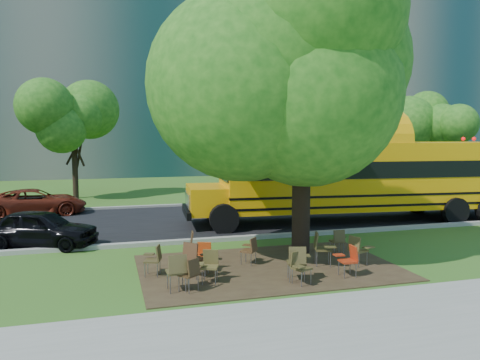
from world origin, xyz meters
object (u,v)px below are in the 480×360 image
object	(u,v)px
chair_9	(203,254)
bg_car_red	(36,202)
chair_6	(349,258)
chair_11	(250,248)
chair_8	(154,257)
main_tree	(303,71)
school_bus	(364,176)
black_car	(41,228)
chair_1	(195,256)
chair_0	(178,268)
chair_13	(338,239)
chair_12	(321,246)
chair_7	(358,248)
chair_2	(191,271)
chair_3	(209,263)
chair_5	(299,265)
chair_10	(196,243)
chair_4	(298,260)

from	to	relation	value
chair_9	bg_car_red	bearing A→B (deg)	-40.99
chair_6	chair_9	bearing A→B (deg)	69.78
chair_11	chair_8	bearing A→B (deg)	138.99
main_tree	bg_car_red	bearing A→B (deg)	133.11
chair_6	chair_9	distance (m)	3.82
school_bus	black_car	bearing A→B (deg)	-169.63
chair_1	chair_9	xyz separation A→B (m)	(0.32, 0.51, -0.10)
school_bus	chair_0	world-z (taller)	school_bus
chair_8	chair_13	distance (m)	5.67
bg_car_red	chair_12	bearing A→B (deg)	-149.45
chair_7	chair_12	bearing A→B (deg)	-125.15
chair_2	black_car	bearing A→B (deg)	86.71
main_tree	chair_1	world-z (taller)	main_tree
chair_3	chair_13	world-z (taller)	chair_3
chair_2	chair_7	size ratio (longest dim) A/B	0.94
chair_5	chair_12	bearing A→B (deg)	-154.72
chair_5	chair_12	size ratio (longest dim) A/B	0.86
chair_8	chair_1	bearing A→B (deg)	-98.38
chair_7	chair_11	world-z (taller)	chair_7
chair_1	chair_5	xyz separation A→B (m)	(2.37, -1.19, -0.08)
chair_3	chair_6	size ratio (longest dim) A/B	1.00
chair_6	chair_11	xyz separation A→B (m)	(-2.11, 1.75, -0.02)
chair_9	chair_12	xyz separation A→B (m)	(3.26, -0.39, 0.10)
chair_3	chair_10	xyz separation A→B (m)	(0.08, 2.13, 0.02)
chair_2	chair_11	world-z (taller)	chair_2
school_bus	chair_9	bearing A→B (deg)	-141.08
chair_9	chair_12	size ratio (longest dim) A/B	0.83
chair_5	chair_10	world-z (taller)	chair_10
chair_3	chair_5	xyz separation A→B (m)	(2.10, -0.71, -0.01)
chair_0	school_bus	bearing A→B (deg)	34.87
chair_2	chair_8	bearing A→B (deg)	77.35
chair_4	chair_8	size ratio (longest dim) A/B	1.13
chair_7	chair_13	size ratio (longest dim) A/B	1.10
chair_2	chair_6	bearing A→B (deg)	-37.46
main_tree	chair_12	bearing A→B (deg)	-92.64
chair_9	chair_13	xyz separation A→B (m)	(4.34, 0.66, -0.00)
chair_2	chair_4	world-z (taller)	chair_4
chair_2	black_car	distance (m)	6.94
chair_7	bg_car_red	bearing A→B (deg)	-158.64
chair_2	chair_10	size ratio (longest dim) A/B	0.95
chair_9	chair_10	size ratio (longest dim) A/B	0.93
chair_2	chair_3	world-z (taller)	chair_3
main_tree	chair_6	xyz separation A→B (m)	(0.20, -2.66, -5.06)
chair_4	black_car	distance (m)	8.74
school_bus	chair_0	xyz separation A→B (m)	(-8.88, -6.82, -1.36)
chair_2	black_car	world-z (taller)	black_car
chair_7	chair_8	world-z (taller)	chair_7
chair_5	chair_11	world-z (taller)	chair_5
bg_car_red	chair_7	bearing A→B (deg)	-147.16
black_car	chair_12	bearing A→B (deg)	-98.83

